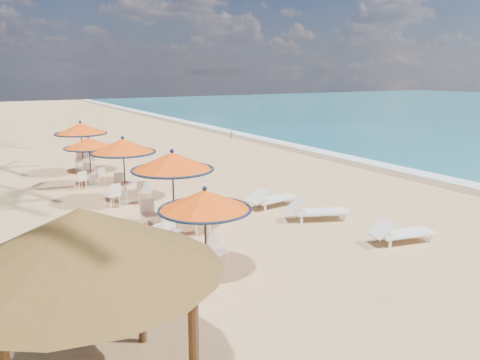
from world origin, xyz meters
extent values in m
plane|color=tan|center=(0.00, 0.00, 0.00)|extent=(160.00, 160.00, 0.00)
cube|color=white|center=(9.30, 10.00, 0.00)|extent=(1.20, 140.00, 0.04)
cube|color=olive|center=(8.40, 10.00, 0.00)|extent=(1.40, 140.00, 0.02)
cylinder|color=black|center=(-5.25, -0.36, 1.12)|extent=(0.05, 0.05, 2.24)
cone|color=#E95014|center=(-5.25, -0.36, 2.00)|extent=(2.24, 2.24, 0.49)
torus|color=black|center=(-5.25, -0.36, 1.77)|extent=(2.24, 2.24, 0.07)
sphere|color=black|center=(-5.25, -0.36, 2.28)|extent=(0.12, 0.12, 0.12)
cylinder|color=white|center=(-5.25, -0.36, 0.66)|extent=(0.68, 0.68, 0.04)
cylinder|color=white|center=(-5.25, -0.36, 0.34)|extent=(0.08, 0.08, 0.68)
cylinder|color=black|center=(-4.60, 3.21, 1.28)|extent=(0.06, 0.06, 2.55)
cone|color=#E95014|center=(-4.60, 3.21, 2.28)|extent=(2.55, 2.55, 0.56)
torus|color=black|center=(-4.60, 3.21, 2.02)|extent=(2.55, 2.55, 0.08)
sphere|color=black|center=(-4.60, 3.21, 2.60)|extent=(0.13, 0.13, 0.13)
cylinder|color=white|center=(-4.60, 3.21, 0.75)|extent=(0.78, 0.78, 0.04)
cylinder|color=white|center=(-4.60, 3.21, 0.39)|extent=(0.09, 0.09, 0.78)
cylinder|color=black|center=(-4.88, 7.44, 1.24)|extent=(0.05, 0.05, 2.48)
cone|color=#E95014|center=(-4.88, 7.44, 2.21)|extent=(2.48, 2.48, 0.54)
torus|color=black|center=(-4.88, 7.44, 1.96)|extent=(2.48, 2.48, 0.08)
sphere|color=black|center=(-4.88, 7.44, 2.52)|extent=(0.13, 0.13, 0.13)
cylinder|color=white|center=(-4.88, 7.44, 0.73)|extent=(0.75, 0.75, 0.04)
cylinder|color=white|center=(-4.88, 7.44, 0.38)|extent=(0.09, 0.09, 0.75)
cylinder|color=black|center=(-5.41, 10.81, 1.08)|extent=(0.05, 0.05, 2.16)
cone|color=#E95014|center=(-5.41, 10.81, 1.93)|extent=(2.16, 2.16, 0.47)
torus|color=black|center=(-5.41, 10.81, 1.71)|extent=(2.16, 2.16, 0.07)
sphere|color=black|center=(-5.41, 10.81, 2.20)|extent=(0.11, 0.11, 0.11)
cylinder|color=white|center=(-5.41, 10.81, 0.64)|extent=(0.66, 0.66, 0.04)
cylinder|color=white|center=(-5.41, 10.81, 0.33)|extent=(0.08, 0.08, 0.66)
cylinder|color=black|center=(-5.12, 13.68, 1.26)|extent=(0.05, 0.05, 2.53)
cone|color=#E95014|center=(-5.12, 13.68, 2.25)|extent=(2.53, 2.53, 0.55)
torus|color=black|center=(-5.12, 13.68, 2.00)|extent=(2.53, 2.53, 0.08)
sphere|color=black|center=(-5.12, 13.68, 2.57)|extent=(0.13, 0.13, 0.13)
cylinder|color=white|center=(-5.12, 13.68, 0.75)|extent=(0.77, 0.77, 0.04)
cylinder|color=white|center=(-5.12, 13.68, 0.38)|extent=(0.09, 0.09, 0.77)
cube|color=white|center=(0.96, -1.08, 0.28)|extent=(1.82, 0.98, 0.07)
cube|color=white|center=(0.11, -0.90, 0.51)|extent=(0.70, 0.74, 0.43)
cube|color=white|center=(0.96, -1.08, 0.12)|extent=(0.06, 0.06, 0.24)
cube|color=white|center=(0.19, 1.83, 0.30)|extent=(1.97, 1.34, 0.08)
cube|color=white|center=(-0.66, 2.19, 0.54)|extent=(0.83, 0.86, 0.46)
cube|color=white|center=(0.19, 1.83, 0.13)|extent=(0.07, 0.07, 0.26)
cube|color=white|center=(-0.19, 4.03, 0.29)|extent=(1.85, 0.86, 0.07)
cube|color=white|center=(-1.08, 3.92, 0.53)|extent=(0.67, 0.72, 0.44)
cube|color=white|center=(-0.19, 4.03, 0.13)|extent=(0.06, 0.06, 0.25)
cylinder|color=brown|center=(-7.48, -2.21, 1.12)|extent=(0.15, 0.15, 2.23)
cylinder|color=brown|center=(-7.48, -4.55, 1.12)|extent=(0.15, 0.15, 2.23)
cone|color=brown|center=(-8.65, -3.38, 2.60)|extent=(4.04, 4.04, 0.96)
imported|color=#8C6447|center=(7.15, 20.59, 0.44)|extent=(0.29, 0.36, 0.88)
camera|label=1|loc=(-9.87, -9.93, 4.93)|focal=35.00mm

